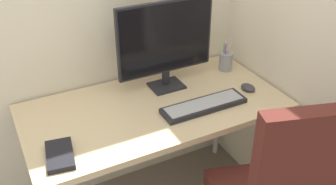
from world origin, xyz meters
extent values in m
cube|color=#D1B78C|center=(0.00, 0.00, 0.73)|extent=(1.35, 0.69, 0.03)
cylinder|color=silver|center=(0.61, -0.28, 0.36)|extent=(0.04, 0.04, 0.71)
cylinder|color=silver|center=(-0.61, 0.28, 0.36)|extent=(0.04, 0.04, 0.71)
cylinder|color=silver|center=(0.61, 0.28, 0.36)|extent=(0.04, 0.04, 0.71)
cube|color=#4C1E19|center=(0.23, -0.85, 0.82)|extent=(0.47, 0.20, 0.65)
cube|color=black|center=(0.14, 0.14, 0.75)|extent=(0.18, 0.15, 0.01)
cube|color=black|center=(0.14, 0.15, 0.81)|extent=(0.04, 0.02, 0.09)
cube|color=black|center=(0.14, 0.15, 1.04)|extent=(0.55, 0.02, 0.40)
cube|color=black|center=(0.14, 0.14, 1.04)|extent=(0.52, 0.01, 0.37)
cube|color=black|center=(0.21, -0.14, 0.76)|extent=(0.45, 0.13, 0.03)
cube|color=#9EA0A5|center=(0.21, -0.14, 0.77)|extent=(0.42, 0.10, 0.00)
ellipsoid|color=#333338|center=(0.53, -0.10, 0.76)|extent=(0.08, 0.09, 0.03)
cylinder|color=gray|center=(0.55, 0.16, 0.80)|extent=(0.08, 0.08, 0.11)
cylinder|color=silver|center=(0.54, 0.16, 0.87)|extent=(0.03, 0.01, 0.14)
cylinder|color=silver|center=(0.56, 0.16, 0.87)|extent=(0.03, 0.01, 0.14)
torus|color=purple|center=(0.55, 0.16, 0.81)|extent=(0.03, 0.04, 0.01)
cylinder|color=purple|center=(0.54, 0.15, 0.85)|extent=(0.01, 0.02, 0.14)
cylinder|color=#3FAD59|center=(0.54, 0.18, 0.85)|extent=(0.01, 0.02, 0.15)
cube|color=black|center=(-0.54, -0.19, 0.76)|extent=(0.14, 0.22, 0.03)
camera|label=1|loc=(-0.72, -1.54, 1.84)|focal=41.50mm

